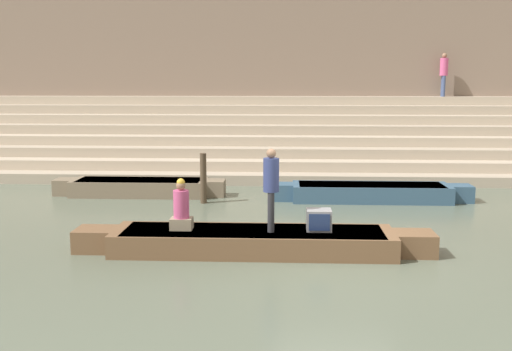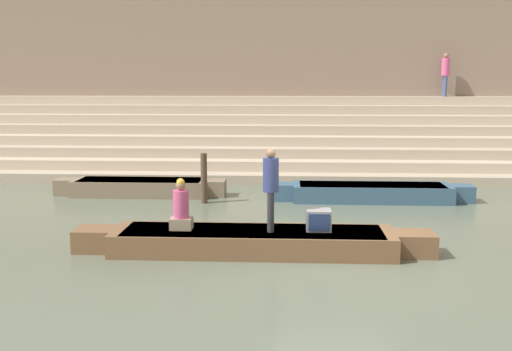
# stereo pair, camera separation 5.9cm
# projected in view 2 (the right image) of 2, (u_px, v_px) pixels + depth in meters

# --- Properties ---
(ground_plane) EXTENTS (120.00, 120.00, 0.00)m
(ground_plane) POSITION_uv_depth(u_px,v_px,m) (335.00, 256.00, 11.54)
(ground_plane) COLOR #566051
(ghat_steps) EXTENTS (36.00, 6.40, 2.70)m
(ghat_steps) POSITION_uv_depth(u_px,v_px,m) (312.00, 143.00, 22.99)
(ghat_steps) COLOR tan
(ghat_steps) RESTS_ON ground
(back_wall) EXTENTS (34.20, 1.28, 7.76)m
(back_wall) POSITION_uv_depth(u_px,v_px,m) (311.00, 68.00, 25.35)
(back_wall) COLOR #7F6B5B
(back_wall) RESTS_ON ground
(rowboat_main) EXTENTS (7.07, 1.43, 0.45)m
(rowboat_main) POSITION_uv_depth(u_px,v_px,m) (253.00, 241.00, 11.78)
(rowboat_main) COLOR brown
(rowboat_main) RESTS_ON ground
(person_standing) EXTENTS (0.31, 0.31, 1.62)m
(person_standing) POSITION_uv_depth(u_px,v_px,m) (271.00, 184.00, 11.55)
(person_standing) COLOR #28282D
(person_standing) RESTS_ON rowboat_main
(person_rowing) EXTENTS (0.43, 0.34, 1.02)m
(person_rowing) POSITION_uv_depth(u_px,v_px,m) (181.00, 209.00, 11.78)
(person_rowing) COLOR gray
(person_rowing) RESTS_ON rowboat_main
(tv_set) EXTENTS (0.49, 0.44, 0.41)m
(tv_set) POSITION_uv_depth(u_px,v_px,m) (319.00, 220.00, 11.73)
(tv_set) COLOR slate
(tv_set) RESTS_ON rowboat_main
(moored_boat_shore) EXTENTS (5.60, 1.21, 0.47)m
(moored_boat_shore) POSITION_uv_depth(u_px,v_px,m) (371.00, 192.00, 16.82)
(moored_boat_shore) COLOR #33516B
(moored_boat_shore) RESTS_ON ground
(moored_boat_distant) EXTENTS (5.04, 1.21, 0.47)m
(moored_boat_distant) POSITION_uv_depth(u_px,v_px,m) (141.00, 187.00, 17.65)
(moored_boat_distant) COLOR #756651
(moored_boat_distant) RESTS_ON ground
(mooring_post) EXTENTS (0.18, 0.18, 1.39)m
(mooring_post) POSITION_uv_depth(u_px,v_px,m) (204.00, 178.00, 16.44)
(mooring_post) COLOR #473828
(mooring_post) RESTS_ON ground
(person_on_steps) EXTENTS (0.32, 0.32, 1.74)m
(person_on_steps) POSITION_uv_depth(u_px,v_px,m) (445.00, 71.00, 24.11)
(person_on_steps) COLOR #3D4C75
(person_on_steps) RESTS_ON ghat_steps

